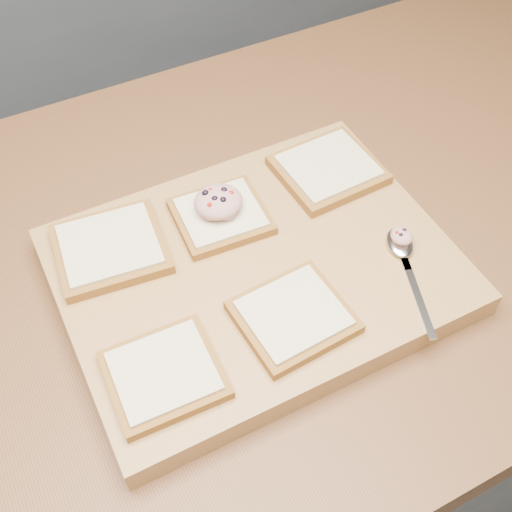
{
  "coord_description": "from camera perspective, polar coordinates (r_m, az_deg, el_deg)",
  "views": [
    {
      "loc": [
        -0.21,
        -0.5,
        1.56
      ],
      "look_at": [
        0.01,
        -0.07,
        0.95
      ],
      "focal_mm": 45.0,
      "sensor_mm": 36.0,
      "label": 1
    }
  ],
  "objects": [
    {
      "name": "ground",
      "position": [
        1.65,
        -1.32,
        -19.45
      ],
      "size": [
        4.0,
        4.0,
        0.0
      ],
      "primitive_type": "plane",
      "color": "#515459",
      "rests_on": "ground"
    },
    {
      "name": "island_counter",
      "position": [
        1.23,
        -1.71,
        -12.51
      ],
      "size": [
        2.0,
        0.8,
        0.9
      ],
      "color": "slate",
      "rests_on": "ground"
    },
    {
      "name": "back_counter",
      "position": [
        2.22,
        -19.21,
        19.45
      ],
      "size": [
        3.6,
        0.62,
        0.94
      ],
      "color": "slate",
      "rests_on": "ground"
    },
    {
      "name": "cutting_board",
      "position": [
        0.8,
        -0.0,
        -1.36
      ],
      "size": [
        0.47,
        0.36,
        0.04
      ],
      "primitive_type": "cube",
      "color": "#B3874C",
      "rests_on": "island_counter"
    },
    {
      "name": "bread_far_left",
      "position": [
        0.81,
        -12.84,
        0.71
      ],
      "size": [
        0.14,
        0.13,
        0.02
      ],
      "color": "brown",
      "rests_on": "cutting_board"
    },
    {
      "name": "bread_far_center",
      "position": [
        0.83,
        -3.15,
        3.6
      ],
      "size": [
        0.12,
        0.11,
        0.02
      ],
      "color": "brown",
      "rests_on": "cutting_board"
    },
    {
      "name": "bread_far_right",
      "position": [
        0.89,
        6.43,
        7.68
      ],
      "size": [
        0.14,
        0.13,
        0.02
      ],
      "color": "brown",
      "rests_on": "cutting_board"
    },
    {
      "name": "bread_near_left",
      "position": [
        0.7,
        -8.18,
        -10.34
      ],
      "size": [
        0.12,
        0.11,
        0.02
      ],
      "color": "brown",
      "rests_on": "cutting_board"
    },
    {
      "name": "bread_near_center",
      "position": [
        0.73,
        3.33,
        -5.35
      ],
      "size": [
        0.13,
        0.12,
        0.02
      ],
      "color": "brown",
      "rests_on": "cutting_board"
    },
    {
      "name": "tuna_salad_dollop",
      "position": [
        0.81,
        -3.37,
        4.87
      ],
      "size": [
        0.06,
        0.06,
        0.03
      ],
      "color": "tan",
      "rests_on": "bread_far_center"
    },
    {
      "name": "spoon",
      "position": [
        0.81,
        12.88,
        0.48
      ],
      "size": [
        0.07,
        0.16,
        0.01
      ],
      "color": "silver",
      "rests_on": "cutting_board"
    },
    {
      "name": "spoon_salad",
      "position": [
        0.81,
        12.82,
        1.75
      ],
      "size": [
        0.03,
        0.03,
        0.02
      ],
      "color": "tan",
      "rests_on": "spoon"
    }
  ]
}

